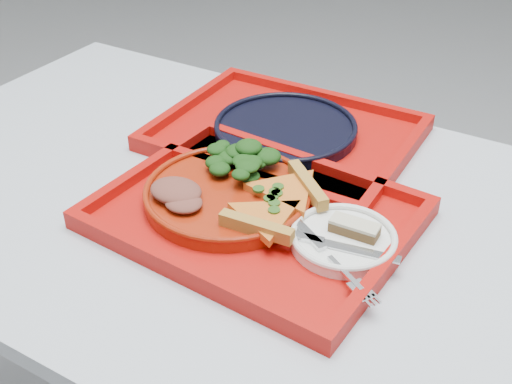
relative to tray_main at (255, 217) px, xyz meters
The scene contains 13 objects.
table 0.12m from the tray_main, 21.55° to the left, with size 1.60×0.80×0.75m.
tray_main is the anchor object (origin of this frame).
tray_far 0.26m from the tray_main, 107.99° to the left, with size 0.45×0.35×0.01m, color #A80D08.
dinner_plate 0.06m from the tray_main, 169.70° to the left, with size 0.26×0.26×0.02m, color maroon.
side_plate 0.15m from the tray_main, ahead, with size 0.15×0.15×0.01m, color white.
navy_plate 0.26m from the tray_main, 107.99° to the left, with size 0.26×0.26×0.02m, color black.
pizza_slice_a 0.05m from the tray_main, 38.10° to the right, with size 0.13×0.11×0.02m, color orange, non-canonical shape.
pizza_slice_b 0.07m from the tray_main, 60.23° to the left, with size 0.14×0.12×0.02m, color orange, non-canonical shape.
salad_heap 0.11m from the tray_main, 140.35° to the left, with size 0.10×0.09×0.05m, color black.
meat_portion 0.13m from the tray_main, 158.32° to the right, with size 0.08×0.07×0.03m, color brown.
dessert_bar 0.16m from the tray_main, ahead, with size 0.07×0.03×0.02m.
knife 0.15m from the tray_main, 10.06° to the right, with size 0.18×0.02×0.01m, color silver.
fork 0.16m from the tray_main, 19.13° to the right, with size 0.18×0.02×0.01m, color silver.
Camera 1 is at (0.32, -0.71, 1.34)m, focal length 45.00 mm.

